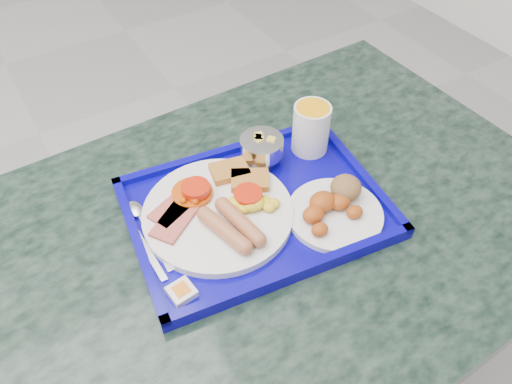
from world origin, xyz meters
TOP-DOWN VIEW (x-y plane):
  - table at (0.91, -0.15)m, footprint 1.21×0.82m
  - tray at (0.91, -0.12)m, footprint 0.50×0.40m
  - main_plate at (0.85, -0.10)m, footprint 0.27×0.27m
  - bread_plate at (1.03, -0.21)m, footprint 0.17×0.17m
  - fruit_bowl at (0.99, -0.02)m, footprint 0.09×0.09m
  - juice_cup at (1.09, -0.04)m, footprint 0.07×0.07m
  - spoon at (0.72, -0.04)m, footprint 0.03×0.18m
  - knife at (0.70, -0.10)m, footprint 0.01×0.16m
  - jam_packet at (0.72, -0.22)m, footprint 0.04×0.04m

SIDE VIEW (x-z plane):
  - table at x=0.91m, z-range 0.18..0.92m
  - tray at x=0.91m, z-range 0.74..0.76m
  - knife at x=0.70m, z-range 0.76..0.76m
  - spoon at x=0.72m, z-range 0.75..0.77m
  - jam_packet at x=0.72m, z-range 0.76..0.77m
  - main_plate at x=0.85m, z-range 0.75..0.79m
  - bread_plate at x=1.03m, z-range 0.75..0.80m
  - fruit_bowl at x=0.99m, z-range 0.76..0.82m
  - juice_cup at x=1.09m, z-range 0.76..0.86m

